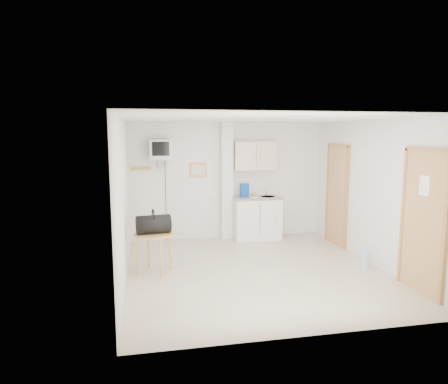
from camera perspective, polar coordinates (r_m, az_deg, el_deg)
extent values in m
plane|color=#C0B59C|center=(6.84, 4.46, -11.05)|extent=(4.50, 4.50, 0.00)
cube|color=white|center=(8.69, 0.55, 1.62)|extent=(4.20, 0.04, 2.50)
cube|color=white|center=(4.45, 12.51, -5.08)|extent=(4.20, 0.04, 2.50)
cube|color=white|center=(6.29, -14.15, -1.21)|extent=(0.04, 4.50, 2.50)
cube|color=white|center=(7.38, 20.48, -0.11)|extent=(0.04, 4.50, 2.50)
cube|color=white|center=(6.45, 4.71, 10.38)|extent=(4.20, 4.50, 0.04)
cube|color=white|center=(8.58, 0.37, 1.53)|extent=(0.25, 0.22, 2.50)
cube|color=#EB7F54|center=(8.54, -3.70, 3.17)|extent=(0.36, 0.03, 0.30)
cube|color=silver|center=(8.53, -3.69, 3.16)|extent=(0.28, 0.01, 0.22)
cube|color=tan|center=(8.45, -11.80, 3.30)|extent=(0.40, 0.05, 0.06)
cube|color=white|center=(8.66, -1.51, -0.41)|extent=(0.15, 0.02, 0.08)
cylinder|color=tan|center=(8.40, -12.82, 3.17)|extent=(0.02, 0.08, 0.02)
cylinder|color=tan|center=(8.40, -12.14, 3.19)|extent=(0.02, 0.08, 0.02)
cylinder|color=tan|center=(8.39, -11.46, 3.21)|extent=(0.02, 0.08, 0.02)
cylinder|color=tan|center=(8.39, -10.77, 3.23)|extent=(0.02, 0.08, 0.02)
cube|color=#905E36|center=(8.48, 15.83, -0.57)|extent=(0.04, 0.75, 2.00)
cube|color=#9C683A|center=(8.48, 15.80, -0.57)|extent=(0.06, 0.87, 2.06)
cube|color=#905E36|center=(6.31, 26.60, -4.04)|extent=(0.04, 0.82, 2.02)
cube|color=#9C683A|center=(6.31, 26.56, -4.04)|extent=(0.06, 0.94, 2.08)
cube|color=white|center=(6.21, 26.74, 0.82)|extent=(0.01, 0.20, 0.28)
cube|color=white|center=(8.70, 4.66, -3.81)|extent=(1.00, 0.55, 0.88)
cube|color=gray|center=(8.62, 4.70, -0.82)|extent=(1.03, 0.58, 0.04)
cylinder|color=#B7B7BA|center=(8.69, 6.28, -0.80)|extent=(0.30, 0.30, 0.05)
cylinder|color=#B7B7BA|center=(8.80, 6.02, 0.02)|extent=(0.02, 0.02, 0.16)
cylinder|color=#B7B7BA|center=(8.74, 6.15, 0.45)|extent=(0.02, 0.13, 0.02)
cube|color=beige|center=(8.62, 4.37, 5.21)|extent=(0.90, 0.32, 0.60)
cube|color=#0A3C97|center=(8.57, 2.94, 0.27)|extent=(0.19, 0.07, 0.29)
cylinder|color=white|center=(8.54, 4.32, -0.71)|extent=(0.22, 0.22, 0.01)
sphere|color=tan|center=(8.53, 4.32, -0.40)|extent=(0.11, 0.11, 0.11)
cube|color=slate|center=(8.32, -9.08, 4.53)|extent=(0.36, 0.32, 0.02)
cube|color=slate|center=(8.45, -9.10, 4.05)|extent=(0.10, 0.06, 0.20)
cube|color=silver|center=(8.24, -9.09, 6.03)|extent=(0.44, 0.42, 0.40)
cube|color=black|center=(8.02, -9.04, 6.12)|extent=(0.34, 0.02, 0.28)
cylinder|color=black|center=(8.56, -8.31, -1.18)|extent=(0.01, 0.01, 1.73)
cylinder|color=tan|center=(6.63, -9.96, -5.92)|extent=(0.65, 0.65, 0.03)
cylinder|color=tan|center=(6.82, -7.64, -8.36)|extent=(0.04, 0.04, 0.63)
cylinder|color=tan|center=(6.97, -10.73, -8.05)|extent=(0.04, 0.04, 0.63)
cylinder|color=tan|center=(6.63, -12.20, -8.97)|extent=(0.04, 0.04, 0.63)
cylinder|color=tan|center=(6.46, -8.98, -9.32)|extent=(0.04, 0.04, 0.63)
cylinder|color=black|center=(6.57, -10.05, -4.56)|extent=(0.58, 0.37, 0.30)
torus|color=black|center=(6.54, -10.08, -3.36)|extent=(0.05, 0.23, 0.23)
cylinder|color=#A3C4E4|center=(7.23, 19.49, -9.16)|extent=(0.11, 0.11, 0.31)
cylinder|color=#A3C4E4|center=(7.18, 19.55, -7.84)|extent=(0.03, 0.03, 0.04)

